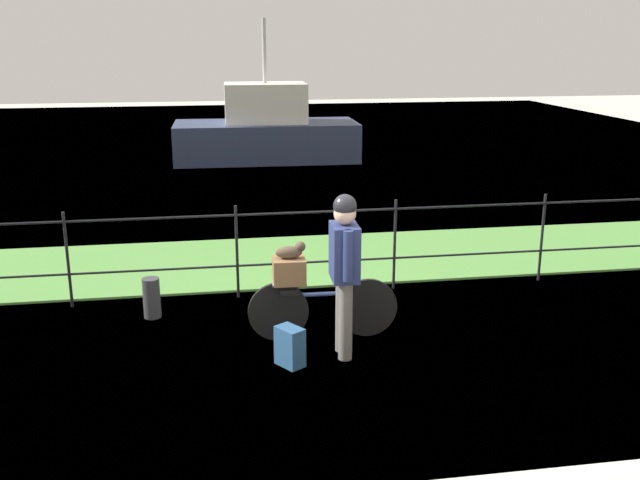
{
  "coord_description": "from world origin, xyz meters",
  "views": [
    {
      "loc": [
        -1.36,
        -6.5,
        3.16
      ],
      "look_at": [
        -0.08,
        1.27,
        0.9
      ],
      "focal_mm": 40.22,
      "sensor_mm": 36.0,
      "label": 1
    }
  ],
  "objects_px": {
    "cyclist_person": "(344,261)",
    "backpack_on_paving": "(290,347)",
    "bicycle_main": "(322,308)",
    "mooring_bollard": "(152,298)",
    "wooden_crate": "(289,270)",
    "terrier_dog": "(291,251)",
    "moored_boat_near": "(266,132)"
  },
  "relations": [
    {
      "from": "cyclist_person",
      "to": "backpack_on_paving",
      "type": "xyz_separation_m",
      "value": [
        -0.57,
        -0.16,
        -0.8
      ]
    },
    {
      "from": "cyclist_person",
      "to": "bicycle_main",
      "type": "bearing_deg",
      "value": 108.4
    },
    {
      "from": "mooring_bollard",
      "to": "cyclist_person",
      "type": "bearing_deg",
      "value": -34.2
    },
    {
      "from": "bicycle_main",
      "to": "cyclist_person",
      "type": "xyz_separation_m",
      "value": [
        0.15,
        -0.46,
        0.66
      ]
    },
    {
      "from": "wooden_crate",
      "to": "cyclist_person",
      "type": "distance_m",
      "value": 0.72
    },
    {
      "from": "terrier_dog",
      "to": "backpack_on_paving",
      "type": "xyz_separation_m",
      "value": [
        -0.1,
        -0.62,
        -0.79
      ]
    },
    {
      "from": "bicycle_main",
      "to": "backpack_on_paving",
      "type": "relative_size",
      "value": 4.03
    },
    {
      "from": "wooden_crate",
      "to": "moored_boat_near",
      "type": "height_order",
      "value": "moored_boat_near"
    },
    {
      "from": "bicycle_main",
      "to": "mooring_bollard",
      "type": "distance_m",
      "value": 2.05
    },
    {
      "from": "bicycle_main",
      "to": "terrier_dog",
      "type": "distance_m",
      "value": 0.72
    },
    {
      "from": "wooden_crate",
      "to": "cyclist_person",
      "type": "relative_size",
      "value": 0.2
    },
    {
      "from": "wooden_crate",
      "to": "terrier_dog",
      "type": "distance_m",
      "value": 0.21
    },
    {
      "from": "bicycle_main",
      "to": "backpack_on_paving",
      "type": "distance_m",
      "value": 0.76
    },
    {
      "from": "bicycle_main",
      "to": "terrier_dog",
      "type": "xyz_separation_m",
      "value": [
        -0.32,
        0.01,
        0.65
      ]
    },
    {
      "from": "bicycle_main",
      "to": "wooden_crate",
      "type": "distance_m",
      "value": 0.56
    },
    {
      "from": "terrier_dog",
      "to": "mooring_bollard",
      "type": "xyz_separation_m",
      "value": [
        -1.52,
        0.89,
        -0.76
      ]
    },
    {
      "from": "wooden_crate",
      "to": "moored_boat_near",
      "type": "bearing_deg",
      "value": 86.03
    },
    {
      "from": "cyclist_person",
      "to": "backpack_on_paving",
      "type": "bearing_deg",
      "value": -164.67
    },
    {
      "from": "bicycle_main",
      "to": "mooring_bollard",
      "type": "relative_size",
      "value": 3.4
    },
    {
      "from": "terrier_dog",
      "to": "backpack_on_paving",
      "type": "bearing_deg",
      "value": -99.12
    },
    {
      "from": "backpack_on_paving",
      "to": "mooring_bollard",
      "type": "relative_size",
      "value": 0.84
    },
    {
      "from": "wooden_crate",
      "to": "backpack_on_paving",
      "type": "bearing_deg",
      "value": -96.87
    },
    {
      "from": "cyclist_person",
      "to": "moored_boat_near",
      "type": "distance_m",
      "value": 12.05
    },
    {
      "from": "mooring_bollard",
      "to": "wooden_crate",
      "type": "bearing_deg",
      "value": -30.66
    },
    {
      "from": "backpack_on_paving",
      "to": "moored_boat_near",
      "type": "distance_m",
      "value": 12.24
    },
    {
      "from": "backpack_on_paving",
      "to": "moored_boat_near",
      "type": "bearing_deg",
      "value": -38.33
    },
    {
      "from": "wooden_crate",
      "to": "bicycle_main",
      "type": "bearing_deg",
      "value": -2.03
    },
    {
      "from": "wooden_crate",
      "to": "cyclist_person",
      "type": "height_order",
      "value": "cyclist_person"
    },
    {
      "from": "moored_boat_near",
      "to": "terrier_dog",
      "type": "bearing_deg",
      "value": -93.84
    },
    {
      "from": "cyclist_person",
      "to": "backpack_on_paving",
      "type": "height_order",
      "value": "cyclist_person"
    },
    {
      "from": "cyclist_person",
      "to": "mooring_bollard",
      "type": "xyz_separation_m",
      "value": [
        -1.99,
        1.36,
        -0.77
      ]
    },
    {
      "from": "terrier_dog",
      "to": "cyclist_person",
      "type": "relative_size",
      "value": 0.19
    }
  ]
}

